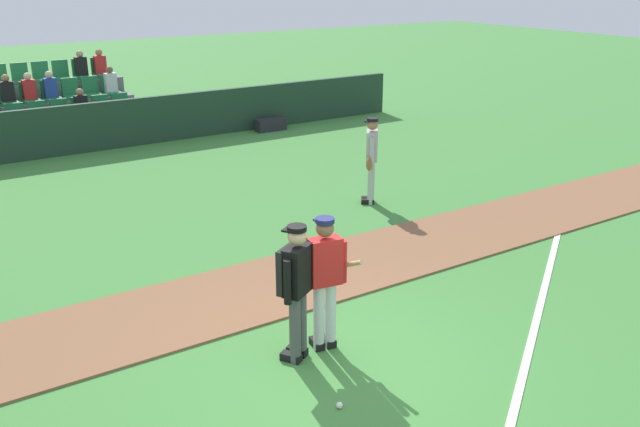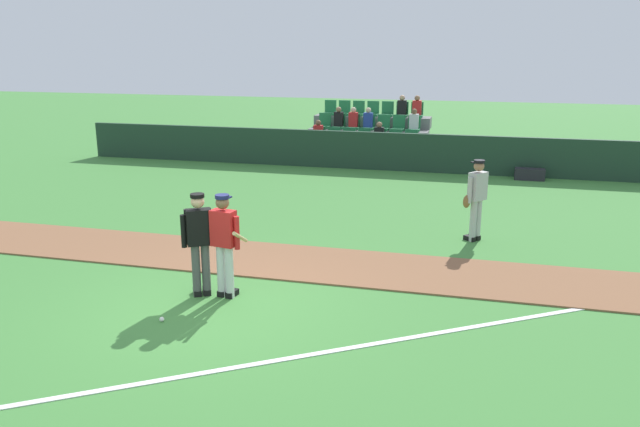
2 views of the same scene
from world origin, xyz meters
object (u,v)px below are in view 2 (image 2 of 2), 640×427
Objects in this scene: equipment_bag at (530,174)px; runner_grey_jersey at (476,197)px; umpire_home_plate at (199,238)px; batter_red_jersey at (225,242)px; baseball at (162,319)px.

runner_grey_jersey is at bearing -102.70° from equipment_bag.
umpire_home_plate is at bearing -117.97° from equipment_bag.
batter_red_jersey is 5.79m from runner_grey_jersey.
umpire_home_plate and runner_grey_jersey have the same top height.
equipment_bag is at bearing 63.74° from batter_red_jersey.
runner_grey_jersey is 1.96× the size of equipment_bag.
batter_red_jersey reaches higher than baseball.
batter_red_jersey reaches higher than equipment_bag.
equipment_bag is (6.07, 12.29, 0.14)m from baseball.
umpire_home_plate is at bearing -135.69° from runner_grey_jersey.
umpire_home_plate is 6.11m from runner_grey_jersey.
runner_grey_jersey is 7.10m from equipment_bag.
batter_red_jersey and umpire_home_plate have the same top height.
runner_grey_jersey is 7.11m from baseball.
batter_red_jersey is at bearing 63.50° from baseball.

